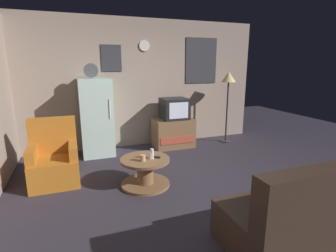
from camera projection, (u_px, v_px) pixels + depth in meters
ground_plane at (191, 191)px, 3.70m from camera, size 12.00×12.00×0.00m
wall_with_art at (144, 84)px, 5.63m from camera, size 5.20×0.12×2.68m
fridge at (96, 117)px, 5.06m from camera, size 0.60×0.62×1.77m
tv_stand at (173, 133)px, 5.63m from camera, size 0.84×0.53×0.62m
crt_tv at (174, 109)px, 5.52m from camera, size 0.54×0.51×0.44m
standing_lamp at (228, 82)px, 5.76m from camera, size 0.32×0.32×1.59m
coffee_table at (145, 172)px, 3.84m from camera, size 0.72×0.72×0.42m
wine_glass at (152, 154)px, 3.76m from camera, size 0.05×0.05×0.15m
mug_ceramic_white at (151, 155)px, 3.78m from camera, size 0.08×0.08×0.09m
mug_ceramic_tan at (143, 158)px, 3.68m from camera, size 0.08×0.08×0.09m
remote_control at (155, 157)px, 3.81m from camera, size 0.15×0.12×0.02m
armchair at (54, 161)px, 3.93m from camera, size 0.68×0.68×0.96m
couch at (311, 215)px, 2.57m from camera, size 1.70×0.80×0.92m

